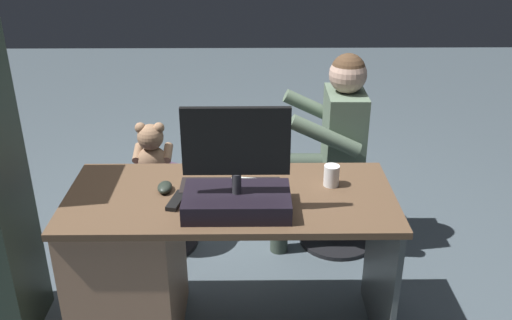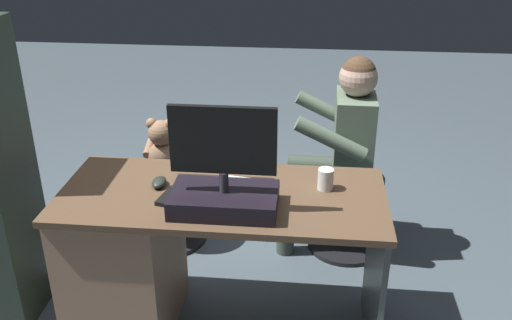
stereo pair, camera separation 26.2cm
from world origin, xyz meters
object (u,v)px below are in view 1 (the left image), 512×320
at_px(monitor, 237,186).
at_px(keyboard, 230,187).
at_px(desk, 152,261).
at_px(teddy_bear, 152,151).
at_px(tv_remote, 177,201).
at_px(person, 329,136).
at_px(visitor_chair, 339,200).
at_px(office_chair_teddy, 156,204).
at_px(cup, 331,176).
at_px(computer_mouse, 165,187).

height_order(monitor, keyboard, monitor).
height_order(desk, monitor, monitor).
bearing_deg(teddy_bear, monitor, 119.11).
distance_m(tv_remote, teddy_bear, 0.84).
distance_m(desk, person, 1.17).
height_order(teddy_bear, visitor_chair, teddy_bear).
relative_size(monitor, person, 0.38).
bearing_deg(office_chair_teddy, visitor_chair, -178.93).
xyz_separation_m(tv_remote, teddy_bear, (0.24, -0.80, -0.14)).
xyz_separation_m(keyboard, teddy_bear, (0.45, -0.68, -0.14)).
relative_size(keyboard, person, 0.38).
height_order(keyboard, teddy_bear, teddy_bear).
xyz_separation_m(cup, office_chair_teddy, (0.87, -0.64, -0.50)).
bearing_deg(office_chair_teddy, teddy_bear, -90.00).
relative_size(keyboard, computer_mouse, 4.38).
height_order(tv_remote, visitor_chair, tv_remote).
distance_m(tv_remote, visitor_chair, 1.22).
bearing_deg(visitor_chair, desk, 38.56).
bearing_deg(monitor, visitor_chair, -122.48).
relative_size(desk, person, 1.22).
distance_m(desk, tv_remote, 0.37).
bearing_deg(person, teddy_bear, 0.48).
distance_m(desk, cup, 0.86).
xyz_separation_m(computer_mouse, office_chair_teddy, (0.17, -0.69, -0.47)).
xyz_separation_m(tv_remote, visitor_chair, (-0.80, -0.81, -0.46)).
height_order(keyboard, cup, cup).
distance_m(monitor, tv_remote, 0.27).
distance_m(office_chair_teddy, teddy_bear, 0.32).
height_order(keyboard, visitor_chair, keyboard).
distance_m(computer_mouse, teddy_bear, 0.74).
bearing_deg(cup, computer_mouse, 3.69).
relative_size(desk, monitor, 3.18).
height_order(tv_remote, office_chair_teddy, tv_remote).
relative_size(teddy_bear, visitor_chair, 0.69).
relative_size(cup, teddy_bear, 0.30).
bearing_deg(teddy_bear, keyboard, 123.14).
relative_size(computer_mouse, cup, 1.05).
height_order(monitor, tv_remote, monitor).
distance_m(desk, keyboard, 0.49).
bearing_deg(desk, keyboard, -171.62).
height_order(monitor, visitor_chair, monitor).
bearing_deg(cup, visitor_chair, -103.38).
bearing_deg(cup, monitor, 27.47).
distance_m(tv_remote, person, 1.08).
relative_size(office_chair_teddy, person, 0.40).
height_order(desk, office_chair_teddy, desk).
distance_m(computer_mouse, person, 1.06).
bearing_deg(computer_mouse, cup, -176.31).
distance_m(monitor, keyboard, 0.20).
xyz_separation_m(office_chair_teddy, teddy_bear, (-0.00, -0.01, 0.32)).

